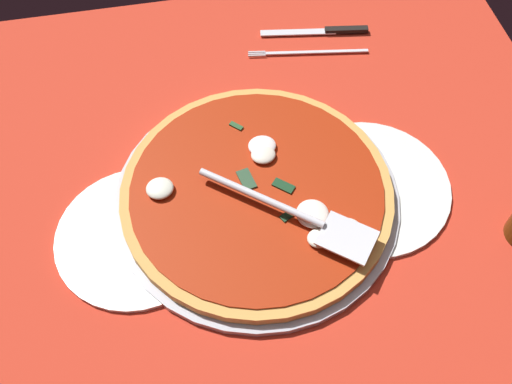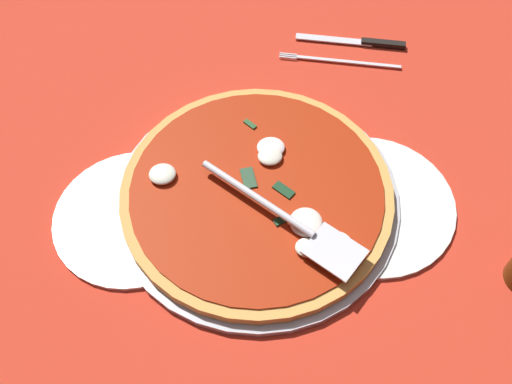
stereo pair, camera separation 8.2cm
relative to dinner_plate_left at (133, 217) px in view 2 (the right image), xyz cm
name	(u,v)px [view 2 (the right image)]	position (x,y,z in cm)	size (l,w,h in cm)	color
ground_plane	(257,226)	(17.56, -1.06, -1.00)	(101.17, 101.17, 0.80)	red
checker_pattern	(257,224)	(17.56, -1.06, -0.55)	(101.17, 101.17, 0.10)	silver
pizza_pan	(256,198)	(17.46, 2.83, 0.20)	(40.93, 40.93, 1.40)	#ABAFB9
dinner_plate_left	(133,217)	(0.00, 0.00, 0.00)	(22.42, 22.42, 1.00)	white
dinner_plate_right	(372,204)	(34.10, 1.80, 0.00)	(23.81, 23.81, 1.00)	white
pizza	(257,193)	(17.57, 2.74, 1.89)	(38.70, 38.70, 3.24)	gold
pizza_server	(285,218)	(21.23, -3.05, 4.50)	(22.22, 18.71, 1.00)	silver
place_setting_far	(350,52)	(34.17, 33.04, -0.14)	(22.17, 14.00, 1.40)	white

